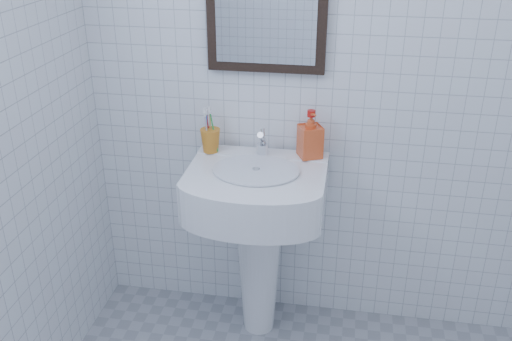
# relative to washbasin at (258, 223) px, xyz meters

# --- Properties ---
(wall_back) EXTENTS (2.20, 0.02, 2.50)m
(wall_back) POSITION_rel_washbasin_xyz_m (0.29, 0.21, 0.65)
(wall_back) COLOR white
(wall_back) RESTS_ON ground
(washbasin) EXTENTS (0.58, 0.43, 0.89)m
(washbasin) POSITION_rel_washbasin_xyz_m (0.00, 0.00, 0.00)
(washbasin) COLOR white
(washbasin) RESTS_ON ground
(faucet) EXTENTS (0.05, 0.11, 0.13)m
(faucet) POSITION_rel_washbasin_xyz_m (0.00, 0.11, 0.34)
(faucet) COLOR silver
(faucet) RESTS_ON washbasin
(toothbrush_cup) EXTENTS (0.10, 0.10, 0.11)m
(toothbrush_cup) POSITION_rel_washbasin_xyz_m (-0.23, 0.11, 0.34)
(toothbrush_cup) COLOR orange
(toothbrush_cup) RESTS_ON washbasin
(soap_dispenser) EXTENTS (0.13, 0.13, 0.21)m
(soap_dispenser) POSITION_rel_washbasin_xyz_m (0.21, 0.13, 0.39)
(soap_dispenser) COLOR #BC3A12
(soap_dispenser) RESTS_ON washbasin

